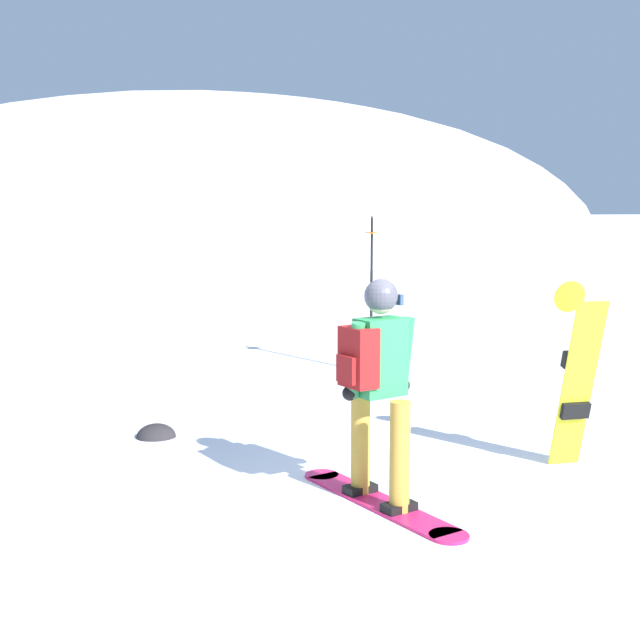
# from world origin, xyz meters

# --- Properties ---
(ground_plane) EXTENTS (300.00, 300.00, 0.00)m
(ground_plane) POSITION_xyz_m (0.00, 0.00, 0.00)
(ground_plane) COLOR white
(ridge_peak_main) EXTENTS (41.91, 37.72, 15.64)m
(ridge_peak_main) POSITION_xyz_m (2.10, 40.35, 0.00)
(ridge_peak_main) COLOR white
(ridge_peak_main) RESTS_ON ground
(snowboarder_main) EXTENTS (0.83, 1.74, 1.71)m
(snowboarder_main) POSITION_xyz_m (-0.44, 0.16, 0.92)
(snowboarder_main) COLOR #D11E5B
(snowboarder_main) RESTS_ON ground
(spare_snowboard) EXTENTS (0.28, 0.44, 1.61)m
(spare_snowboard) POSITION_xyz_m (1.47, 0.63, 0.82)
(spare_snowboard) COLOR yellow
(spare_snowboard) RESTS_ON ground
(piste_marker_near) EXTENTS (0.20, 0.20, 2.14)m
(piste_marker_near) POSITION_xyz_m (0.97, 5.01, 1.21)
(piste_marker_near) COLOR black
(piste_marker_near) RESTS_ON ground
(rock_dark) EXTENTS (0.38, 0.33, 0.27)m
(rock_dark) POSITION_xyz_m (-1.98, 2.45, 0.00)
(rock_dark) COLOR #282628
(rock_dark) RESTS_ON ground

